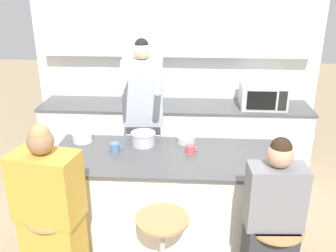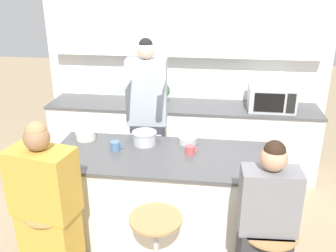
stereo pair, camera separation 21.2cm
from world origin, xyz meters
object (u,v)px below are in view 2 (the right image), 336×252
Objects in this scene: bar_stool_leftmost at (53,239)px; bar_stool_center at (156,247)px; kitchen_island at (167,197)px; person_cooking at (147,126)px; coffee_cup_far at (190,150)px; microwave at (271,98)px; person_seated_near at (265,235)px; cooking_pot at (145,138)px; coffee_cup_near at (115,146)px; fruit_bowl at (86,135)px; person_wrapped_blanket at (47,212)px; potted_plant at (162,92)px.

bar_stool_center is at bearing 0.81° from bar_stool_leftmost.
person_cooking is at bearing 114.93° from kitchen_island.
microwave is (0.86, 1.32, 0.11)m from coffee_cup_far.
person_seated_near is 4.29× the size of cooking_pot.
person_cooking reaches higher than coffee_cup_near.
cooking_pot is 2.76× the size of coffee_cup_far.
coffee_cup_far is (1.04, 0.71, 0.53)m from bar_stool_leftmost.
bar_stool_center is 1.25× the size of microwave.
bar_stool_leftmost is 3.46× the size of fruit_bowl.
person_wrapped_blanket is 2.20m from potted_plant.
bar_stool_leftmost is 0.49× the size of person_seated_near.
person_wrapped_blanket reaches higher than microwave.
fruit_bowl is (-0.59, 0.04, -0.02)m from cooking_pot.
coffee_cup_far is 0.42× the size of potted_plant.
fruit_bowl is at bearing 169.17° from coffee_cup_far.
microwave is at bearing 56.74° from coffee_cup_far.
coffee_cup_near is at bearing 147.75° from person_seated_near.
potted_plant is at bearing 108.53° from coffee_cup_far.
person_cooking is at bearing 127.09° from person_seated_near.
bar_stool_center is 0.47× the size of person_wrapped_blanket.
coffee_cup_far is at bearing 16.96° from kitchen_island.
bar_stool_center is 1.39m from person_cooking.
person_cooking is at bearing 66.66° from bar_stool_leftmost.
person_seated_near is 11.38× the size of coffee_cup_near.
person_cooking is at bearing 71.58° from coffee_cup_near.
cooking_pot is (-0.24, 0.86, 0.55)m from bar_stool_center.
potted_plant is at bearing 178.59° from microwave.
cooking_pot is (0.05, -0.40, 0.04)m from person_cooking.
bar_stool_center is 0.84m from person_seated_near.
person_seated_near is 1.42m from cooking_pot.
coffee_cup_near is at bearing -144.01° from cooking_pot.
person_cooking is 1.32× the size of person_seated_near.
coffee_cup_far is (0.69, 0.02, -0.01)m from coffee_cup_near.
person_seated_near is at bearing -2.33° from bar_stool_center.
person_cooking is 0.80m from potted_plant.
bar_stool_center is at bearing -74.23° from cooking_pot.
cooking_pot is (0.60, 0.89, 0.28)m from person_wrapped_blanket.
bar_stool_leftmost is 2.24m from potted_plant.
person_cooking reaches higher than bar_stool_center.
coffee_cup_far is (-0.61, 0.74, 0.30)m from person_seated_near.
bar_stool_leftmost is 1.48m from person_cooking.
person_wrapped_blanket is 7.30× the size of fruit_bowl.
microwave is (1.90, 1.12, 0.10)m from fruit_bowl.
potted_plant is (0.23, 1.37, 0.11)m from coffee_cup_near.
fruit_bowl is at bearing -117.03° from potted_plant.
kitchen_island is 1.07m from person_seated_near.
person_wrapped_blanket is 0.84m from coffee_cup_near.
bar_stool_leftmost is at bearing -133.17° from microwave.
potted_plant is at bearing 80.34° from coffee_cup_near.
person_wrapped_blanket reaches higher than bar_stool_leftmost.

